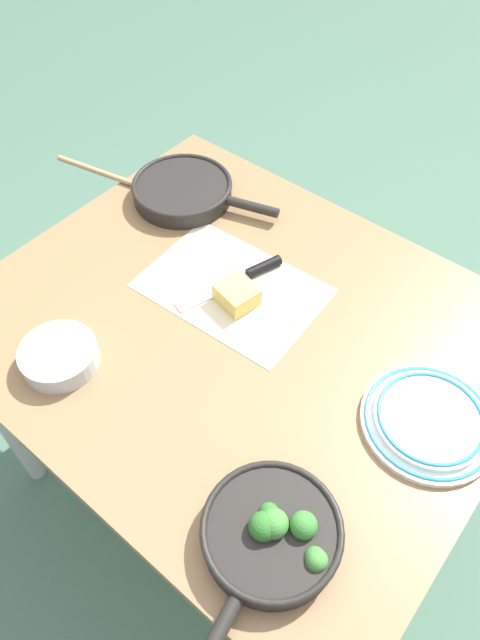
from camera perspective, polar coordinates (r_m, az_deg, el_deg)
ground_plane at (r=1.83m, az=0.00°, el=-15.09°), size 14.00×14.00×0.00m
dining_table_red at (r=1.26m, az=0.00°, el=-3.01°), size 1.10×0.91×0.74m
skillet_broccoli at (r=0.96m, az=3.16°, el=-20.62°), size 0.23×0.38×0.08m
skillet_eggs at (r=1.48m, az=-5.65°, el=12.79°), size 0.37×0.25×0.05m
wooden_spoon at (r=1.54m, az=-10.59°, el=13.23°), size 0.40×0.11×0.02m
parchment_sheet at (r=1.26m, az=-0.79°, el=3.24°), size 0.40×0.29×0.00m
grater_knife at (r=1.27m, az=0.51°, el=4.40°), size 0.11×0.26×0.02m
cheese_block at (r=1.22m, az=-0.33°, el=2.53°), size 0.09×0.09×0.05m
dinner_plate_stack at (r=1.11m, az=18.39°, el=-9.48°), size 0.25×0.25×0.03m
prep_bowl_steel at (r=1.17m, az=-17.63°, el=-3.46°), size 0.15×0.15×0.04m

